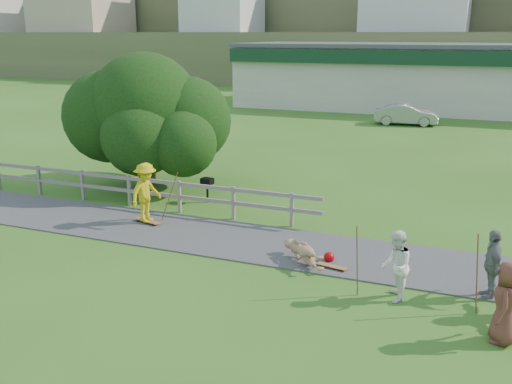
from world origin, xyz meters
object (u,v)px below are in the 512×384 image
(skater_fallen, at_px, (304,253))
(tree, at_px, (146,129))
(skater_rider, at_px, (146,195))
(car_silver, at_px, (406,115))
(spectator_c, at_px, (506,303))
(bbq, at_px, (207,190))
(spectator_a, at_px, (396,266))
(spectator_b, at_px, (492,264))

(skater_fallen, xyz_separation_m, tree, (-8.07, 5.29, 1.99))
(skater_rider, height_order, skater_fallen, skater_rider)
(skater_rider, height_order, car_silver, skater_rider)
(spectator_c, bearing_deg, bbq, -117.74)
(skater_rider, xyz_separation_m, skater_fallen, (5.59, -1.25, -0.64))
(skater_fallen, distance_m, spectator_c, 5.37)
(spectator_c, relative_size, tree, 0.24)
(spectator_a, xyz_separation_m, spectator_c, (2.26, -1.09, 0.02))
(bbq, bearing_deg, spectator_c, -25.83)
(spectator_b, relative_size, bbq, 1.85)
(spectator_b, height_order, spectator_c, spectator_c)
(spectator_b, xyz_separation_m, car_silver, (-5.33, 25.54, -0.15))
(skater_rider, relative_size, bbq, 2.12)
(tree, bearing_deg, car_silver, 69.87)
(spectator_a, height_order, spectator_b, spectator_b)
(skater_fallen, relative_size, spectator_b, 1.02)
(spectator_c, height_order, tree, tree)
(spectator_a, relative_size, spectator_b, 1.00)
(bbq, bearing_deg, skater_rider, -95.38)
(skater_fallen, relative_size, spectator_c, 1.01)
(spectator_b, bearing_deg, skater_rider, -112.56)
(spectator_a, relative_size, spectator_c, 0.98)
(spectator_b, xyz_separation_m, spectator_c, (0.26, -2.00, 0.01))
(skater_rider, bearing_deg, skater_fallen, -91.80)
(skater_fallen, height_order, spectator_b, spectator_b)
(spectator_b, bearing_deg, car_silver, 178.13)
(spectator_a, height_order, tree, tree)
(skater_rider, height_order, bbq, skater_rider)
(skater_fallen, distance_m, car_silver, 25.22)
(spectator_c, distance_m, bbq, 11.69)
(spectator_b, distance_m, spectator_c, 2.02)
(spectator_c, relative_size, car_silver, 0.41)
(bbq, bearing_deg, skater_fallen, -32.36)
(tree, bearing_deg, spectator_c, -30.64)
(spectator_b, distance_m, tree, 13.90)
(spectator_c, distance_m, car_silver, 28.10)
(spectator_b, distance_m, bbq, 10.48)
(spectator_a, distance_m, spectator_c, 2.51)
(skater_rider, bearing_deg, tree, 42.34)
(skater_fallen, xyz_separation_m, spectator_b, (4.55, -0.34, 0.52))
(skater_rider, distance_m, spectator_a, 8.52)
(skater_rider, xyz_separation_m, spectator_a, (8.14, -2.50, -0.12))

